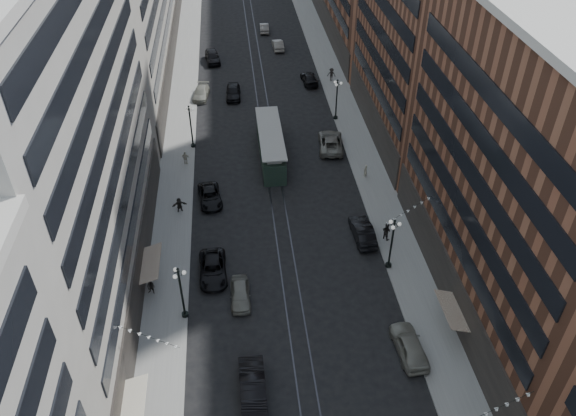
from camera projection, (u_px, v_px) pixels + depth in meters
name	position (u px, v px, depth m)	size (l,w,h in m)	color
ground	(266.00, 123.00, 72.96)	(220.00, 220.00, 0.00)	black
sidewalk_west	(183.00, 92.00, 79.82)	(4.00, 180.00, 0.15)	gray
sidewalk_east	(336.00, 85.00, 81.68)	(4.00, 180.00, 0.15)	gray
rail_west	(256.00, 89.00, 80.73)	(0.12, 180.00, 0.02)	#2D2D33
rail_east	(265.00, 89.00, 80.85)	(0.12, 180.00, 0.02)	#2D2D33
building_west_mid	(61.00, 149.00, 41.75)	(8.00, 36.00, 28.00)	#A6A193
building_east_mid	(521.00, 181.00, 41.94)	(8.00, 30.00, 24.00)	brown
lamppost_sw_far	(181.00, 291.00, 45.20)	(1.03, 1.14, 5.52)	black
lamppost_sw_mid	(191.00, 125.00, 66.36)	(1.03, 1.14, 5.52)	black
lamppost_se_far	(392.00, 242.00, 49.89)	(1.03, 1.14, 5.52)	black
lamppost_se_mid	(337.00, 98.00, 71.83)	(1.03, 1.14, 5.52)	black
streetcar	(271.00, 146.00, 65.63)	(2.73, 12.32, 3.41)	#203328
car_2	(213.00, 269.00, 50.57)	(2.43, 5.28, 1.47)	black
car_4	(409.00, 345.00, 43.71)	(2.01, 4.99, 1.70)	gray
car_5	(253.00, 389.00, 40.62)	(1.86, 5.32, 1.75)	black
pedestrian_2	(151.00, 287.00, 48.58)	(0.73, 0.40, 1.51)	black
car_7	(210.00, 196.00, 59.31)	(2.25, 4.89, 1.36)	black
car_8	(201.00, 93.00, 78.27)	(1.95, 4.81, 1.40)	gray
car_9	(212.00, 57.00, 87.75)	(2.06, 5.12, 1.75)	black
car_10	(363.00, 232.00, 54.53)	(1.74, 5.00, 1.65)	black
car_11	(331.00, 142.00, 67.67)	(2.79, 6.04, 1.68)	slate
car_12	(309.00, 78.00, 81.91)	(2.02, 4.96, 1.44)	black
car_13	(233.00, 92.00, 78.24)	(1.96, 4.88, 1.66)	black
car_14	(264.00, 28.00, 98.10)	(1.49, 4.27, 1.41)	slate
pedestrian_5	(179.00, 205.00, 57.69)	(1.50, 0.43, 1.62)	black
pedestrian_6	(185.00, 158.00, 64.65)	(0.97, 0.44, 1.66)	#B6AF97
pedestrian_7	(386.00, 231.00, 54.24)	(0.88, 0.48, 1.81)	black
pedestrian_8	(365.00, 171.00, 62.56)	(0.59, 0.39, 1.62)	#B6B096
pedestrian_9	(331.00, 74.00, 82.13)	(1.22, 0.50, 1.89)	black
car_extra_0	(278.00, 45.00, 91.90)	(1.56, 4.46, 1.47)	gray
car_extra_1	(240.00, 294.00, 48.20)	(1.70, 4.22, 1.44)	slate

